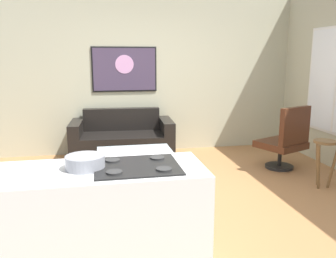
{
  "coord_description": "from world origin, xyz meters",
  "views": [
    {
      "loc": [
        -0.87,
        -3.7,
        1.67
      ],
      "look_at": [
        0.03,
        0.9,
        0.7
      ],
      "focal_mm": 37.12,
      "sensor_mm": 36.0,
      "label": 1
    }
  ],
  "objects_px": {
    "armchair": "(286,140)",
    "mixing_bowl": "(85,162)",
    "couch": "(122,142)",
    "coffee_table": "(135,153)",
    "bar_stool": "(324,152)",
    "wall_painting": "(125,69)"
  },
  "relations": [
    {
      "from": "coffee_table",
      "to": "couch",
      "type": "bearing_deg",
      "value": 94.15
    },
    {
      "from": "coffee_table",
      "to": "armchair",
      "type": "height_order",
      "value": "armchair"
    },
    {
      "from": "couch",
      "to": "coffee_table",
      "type": "bearing_deg",
      "value": -85.85
    },
    {
      "from": "couch",
      "to": "bar_stool",
      "type": "xyz_separation_m",
      "value": [
        2.47,
        -1.81,
        0.18
      ]
    },
    {
      "from": "coffee_table",
      "to": "mixing_bowl",
      "type": "xyz_separation_m",
      "value": [
        -0.55,
        -2.02,
        0.53
      ]
    },
    {
      "from": "bar_stool",
      "to": "mixing_bowl",
      "type": "bearing_deg",
      "value": -154.15
    },
    {
      "from": "couch",
      "to": "coffee_table",
      "type": "height_order",
      "value": "couch"
    },
    {
      "from": "couch",
      "to": "bar_stool",
      "type": "bearing_deg",
      "value": -36.23
    },
    {
      "from": "couch",
      "to": "armchair",
      "type": "height_order",
      "value": "armchair"
    },
    {
      "from": "armchair",
      "to": "mixing_bowl",
      "type": "bearing_deg",
      "value": -142.22
    },
    {
      "from": "armchair",
      "to": "wall_painting",
      "type": "distance_m",
      "value": 2.89
    },
    {
      "from": "armchair",
      "to": "mixing_bowl",
      "type": "xyz_separation_m",
      "value": [
        -2.82,
        -2.19,
        0.49
      ]
    },
    {
      "from": "coffee_table",
      "to": "wall_painting",
      "type": "xyz_separation_m",
      "value": [
        0.01,
        1.63,
        1.05
      ]
    },
    {
      "from": "armchair",
      "to": "wall_painting",
      "type": "xyz_separation_m",
      "value": [
        -2.27,
        1.47,
        1.01
      ]
    },
    {
      "from": "coffee_table",
      "to": "armchair",
      "type": "xyz_separation_m",
      "value": [
        2.28,
        0.16,
        0.04
      ]
    },
    {
      "from": "couch",
      "to": "wall_painting",
      "type": "distance_m",
      "value": 1.26
    },
    {
      "from": "bar_stool",
      "to": "mixing_bowl",
      "type": "relative_size",
      "value": 2.26
    },
    {
      "from": "coffee_table",
      "to": "armchair",
      "type": "bearing_deg",
      "value": 4.13
    },
    {
      "from": "coffee_table",
      "to": "armchair",
      "type": "relative_size",
      "value": 1.02
    },
    {
      "from": "bar_stool",
      "to": "wall_painting",
      "type": "height_order",
      "value": "wall_painting"
    },
    {
      "from": "armchair",
      "to": "mixing_bowl",
      "type": "height_order",
      "value": "mixing_bowl"
    },
    {
      "from": "couch",
      "to": "bar_stool",
      "type": "height_order",
      "value": "couch"
    }
  ]
}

